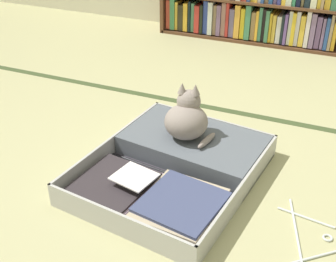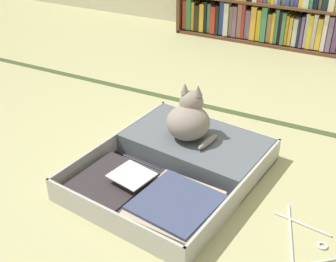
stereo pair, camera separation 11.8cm
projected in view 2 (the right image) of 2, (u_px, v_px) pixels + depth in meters
The scene contains 6 objects.
ground_plane at pixel (157, 207), 1.91m from camera, with size 10.00×10.00×0.00m, color tan.
tatami_border at pixel (232, 112), 2.64m from camera, with size 4.80×0.05×0.00m.
bookshelf at pixel (268, 3), 3.54m from camera, with size 1.54×0.26×0.67m.
open_suitcase at pixel (180, 164), 2.10m from camera, with size 0.82×0.96×0.12m.
black_cat at pixel (189, 119), 2.14m from camera, with size 0.27×0.24×0.27m.
clothes_hanger at pixel (301, 243), 1.72m from camera, with size 0.28×0.43×0.01m.
Camera 2 is at (0.70, -1.28, 1.27)m, focal length 47.23 mm.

